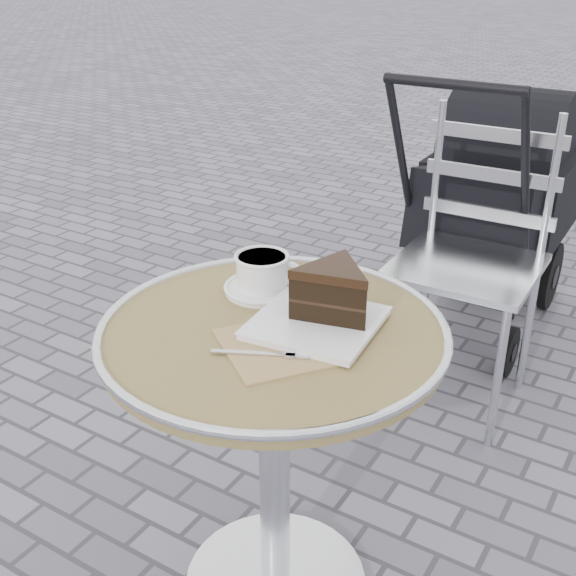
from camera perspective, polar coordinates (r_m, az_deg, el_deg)
The scene contains 5 objects.
cafe_table at distance 1.55m, azimuth -1.14°, elevation -8.48°, with size 0.72×0.72×0.74m.
cappuccino_set at distance 1.60m, azimuth -1.98°, elevation 0.99°, with size 0.20×0.17×0.09m.
cake_plate_set at distance 1.45m, azimuth 3.20°, elevation -0.86°, with size 0.31×0.40×0.13m.
bistro_chair at distance 2.41m, azimuth 14.88°, elevation 4.67°, with size 0.45×0.45×0.97m.
baby_stroller at distance 2.96m, azimuth 15.87°, elevation 6.05°, with size 0.50×1.04×1.07m.
Camera 1 is at (0.70, -1.07, 1.45)m, focal length 45.00 mm.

